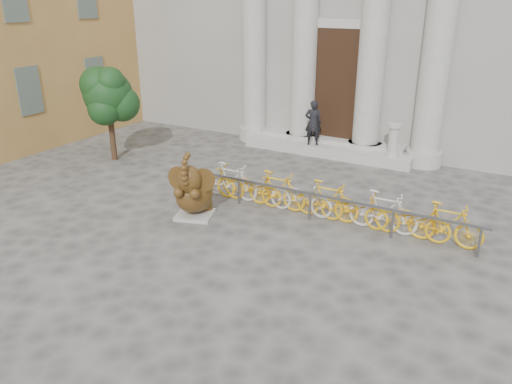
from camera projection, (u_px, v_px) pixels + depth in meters
The scene contains 7 objects.
ground at pixel (153, 276), 10.01m from camera, with size 80.00×80.00×0.00m, color #474442.
entrance_steps at pixel (328, 149), 17.56m from camera, with size 6.00×1.20×0.36m, color #A8A59E.
elephant_statue at pixel (193, 193), 12.41m from camera, with size 1.19×1.42×1.79m.
bike_rack at pixel (313, 198), 12.54m from camera, with size 8.25×0.53×1.00m.
tree at pixel (108, 96), 16.19m from camera, with size 1.80×1.65×3.13m.
pedestrian at pixel (313, 123), 17.12m from camera, with size 0.57×0.37×1.56m, color black.
balustrade_post at pixel (393, 141), 16.01m from camera, with size 0.43×0.43×1.06m.
Camera 1 is at (6.04, -6.55, 5.29)m, focal length 35.00 mm.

